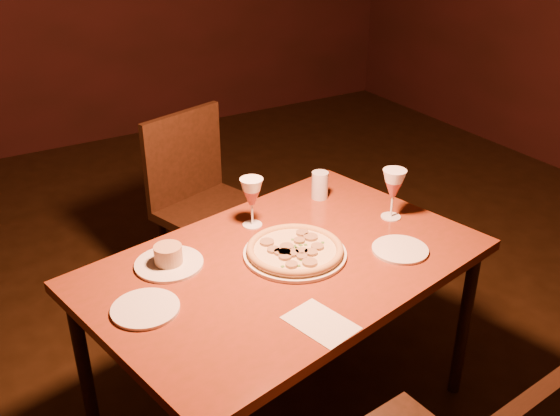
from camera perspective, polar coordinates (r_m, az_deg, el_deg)
dining_table at (r=2.10m, az=0.45°, el=-6.20°), size 1.43×1.07×0.69m
chair_far at (r=2.87m, az=-6.89°, el=0.67°), size 0.54×0.54×0.90m
pizza_plate at (r=2.08m, az=1.38°, el=-3.88°), size 0.35×0.35×0.04m
ramekin_saucer at (r=2.06m, az=-10.15°, el=-4.62°), size 0.22×0.22×0.07m
wine_glass_far at (r=2.23m, az=-2.59°, el=0.51°), size 0.08×0.08×0.19m
wine_glass_right at (r=2.32m, az=10.28°, el=1.26°), size 0.09×0.09×0.19m
water_tumbler at (r=2.45m, az=3.67°, el=2.10°), size 0.07×0.07×0.11m
side_plate_left at (r=1.88m, az=-12.21°, el=-8.98°), size 0.20×0.20×0.01m
side_plate_near at (r=2.15m, az=10.92°, el=-3.76°), size 0.19×0.19×0.01m
menu_card at (r=1.79m, az=3.74°, el=-10.44°), size 0.17×0.22×0.00m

